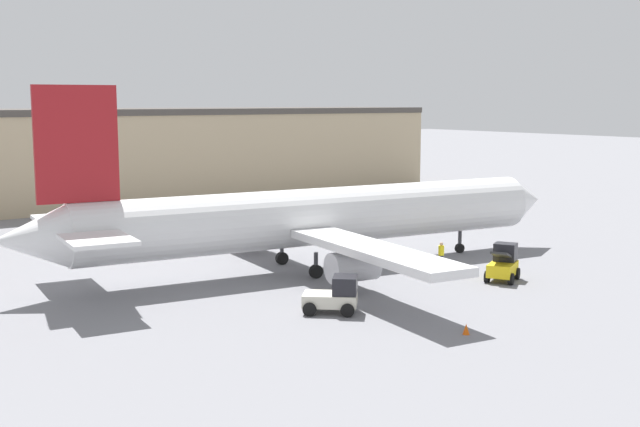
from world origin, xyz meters
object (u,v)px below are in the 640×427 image
safety_cone_near (466,329)px  ground_crew_worker (441,254)px  belt_loader_truck (503,264)px  airplane (307,218)px  baggage_tug (335,295)px

safety_cone_near → ground_crew_worker: bearing=50.1°
ground_crew_worker → belt_loader_truck: 5.29m
airplane → safety_cone_near: (-2.36, -17.28, -3.39)m
airplane → safety_cone_near: bearing=-90.7°
belt_loader_truck → safety_cone_near: bearing=-175.2°
belt_loader_truck → ground_crew_worker: bearing=66.0°
airplane → belt_loader_truck: 13.45m
safety_cone_near → baggage_tug: bearing=111.4°
baggage_tug → belt_loader_truck: belt_loader_truck is taller
airplane → belt_loader_truck: (8.54, -10.06, -2.58)m
airplane → ground_crew_worker: airplane is taller
airplane → baggage_tug: airplane is taller
safety_cone_near → belt_loader_truck: bearing=33.5°
baggage_tug → safety_cone_near: bearing=-26.7°
airplane → baggage_tug: 11.65m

